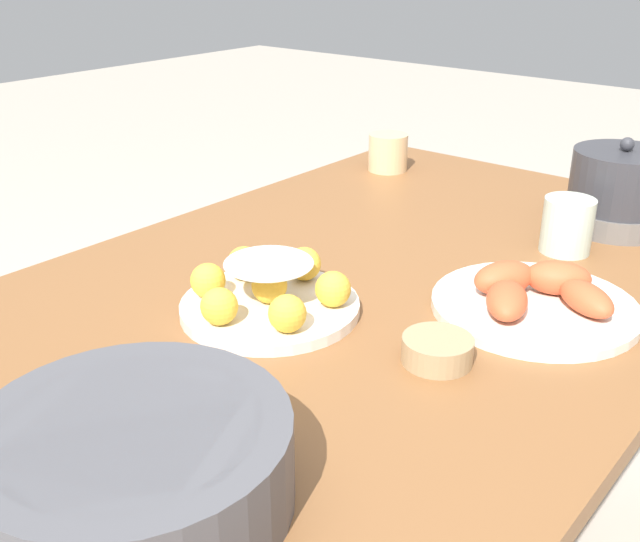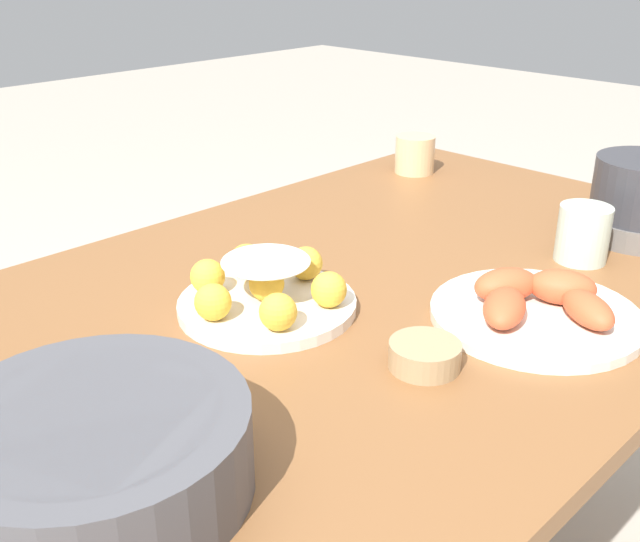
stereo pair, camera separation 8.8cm
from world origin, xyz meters
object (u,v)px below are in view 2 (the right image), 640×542
(cake_plate, at_px, (266,291))
(seafood_platter, at_px, (537,307))
(dining_table, at_px, (367,338))
(cup_far, at_px, (583,234))
(sauce_bowl, at_px, (425,354))
(cup_near, at_px, (415,154))
(serving_bowl, at_px, (96,449))

(cake_plate, xyz_separation_m, seafood_platter, (-0.24, 0.28, -0.01))
(dining_table, xyz_separation_m, cup_far, (-0.31, 0.18, 0.14))
(sauce_bowl, bearing_deg, cup_near, -141.02)
(serving_bowl, distance_m, sauce_bowl, 0.40)
(serving_bowl, height_order, sauce_bowl, serving_bowl)
(seafood_platter, bearing_deg, sauce_bowl, -9.25)
(sauce_bowl, relative_size, cup_far, 0.96)
(seafood_platter, bearing_deg, cup_far, -166.63)
(serving_bowl, relative_size, seafood_platter, 1.02)
(seafood_platter, bearing_deg, cup_near, -128.45)
(seafood_platter, bearing_deg, dining_table, -73.41)
(dining_table, height_order, seafood_platter, seafood_platter)
(dining_table, bearing_deg, seafood_platter, 106.59)
(cup_near, bearing_deg, cup_far, 67.71)
(seafood_platter, height_order, cup_near, cup_near)
(serving_bowl, xyz_separation_m, cup_far, (-0.83, 0.06, -0.00))
(cup_far, bearing_deg, serving_bowl, -3.96)
(cake_plate, xyz_separation_m, serving_bowl, (0.36, 0.17, 0.02))
(cake_plate, bearing_deg, dining_table, 164.88)
(cake_plate, distance_m, cup_near, 0.73)
(cup_near, bearing_deg, serving_bowl, 23.05)
(cup_near, bearing_deg, dining_table, 31.69)
(cup_far, bearing_deg, seafood_platter, 13.37)
(sauce_bowl, height_order, cup_near, cup_near)
(serving_bowl, bearing_deg, cake_plate, -154.61)
(cake_plate, relative_size, seafood_platter, 0.88)
(cup_near, bearing_deg, cake_plate, 21.77)
(cake_plate, height_order, cup_far, cup_far)
(sauce_bowl, xyz_separation_m, cup_far, (-0.44, -0.02, 0.03))
(dining_table, xyz_separation_m, serving_bowl, (0.52, 0.12, 0.14))
(cake_plate, xyz_separation_m, cup_near, (-0.67, -0.27, 0.01))
(cup_near, bearing_deg, sauce_bowl, 38.98)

